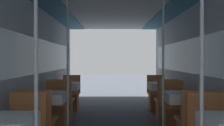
# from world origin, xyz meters

# --- Properties ---
(wall_left) EXTENTS (0.05, 8.30, 2.30)m
(wall_left) POSITION_xyz_m (-1.47, 2.75, 1.18)
(wall_left) COLOR silver
(wall_left) RESTS_ON ground_plane
(wall_right) EXTENTS (0.05, 8.30, 2.30)m
(wall_right) POSITION_xyz_m (1.47, 2.75, 1.18)
(wall_right) COLOR silver
(wall_right) RESTS_ON ground_plane
(support_pole_left_0) EXTENTS (0.04, 0.04, 2.30)m
(support_pole_left_0) POSITION_xyz_m (-0.78, 0.87, 1.15)
(support_pole_left_0) COLOR silver
(support_pole_left_0) RESTS_ON ground_plane
(dining_table_left_1) EXTENTS (0.57, 0.57, 0.76)m
(dining_table_left_1) POSITION_xyz_m (-1.11, 2.61, 0.64)
(dining_table_left_1) COLOR #4C4C51
(dining_table_left_1) RESTS_ON ground_plane
(chair_left_far_1) EXTENTS (0.45, 0.45, 0.90)m
(chair_left_far_1) POSITION_xyz_m (-1.11, 3.16, 0.28)
(chair_left_far_1) COLOR #9C5B31
(chair_left_far_1) RESTS_ON ground_plane
(support_pole_left_1) EXTENTS (0.04, 0.04, 2.30)m
(support_pole_left_1) POSITION_xyz_m (-0.78, 2.61, 1.15)
(support_pole_left_1) COLOR silver
(support_pole_left_1) RESTS_ON ground_plane
(dining_table_left_2) EXTENTS (0.57, 0.57, 0.76)m
(dining_table_left_2) POSITION_xyz_m (-1.11, 4.34, 0.64)
(dining_table_left_2) COLOR #4C4C51
(dining_table_left_2) RESTS_ON ground_plane
(chair_left_near_2) EXTENTS (0.45, 0.45, 0.90)m
(chair_left_near_2) POSITION_xyz_m (-1.11, 3.78, 0.28)
(chair_left_near_2) COLOR #9C5B31
(chair_left_near_2) RESTS_ON ground_plane
(chair_left_far_2) EXTENTS (0.45, 0.45, 0.90)m
(chair_left_far_2) POSITION_xyz_m (-1.11, 4.90, 0.28)
(chair_left_far_2) COLOR #9C5B31
(chair_left_far_2) RESTS_ON ground_plane
(support_pole_right_0) EXTENTS (0.04, 0.04, 2.30)m
(support_pole_right_0) POSITION_xyz_m (0.78, 0.87, 1.15)
(support_pole_right_0) COLOR silver
(support_pole_right_0) RESTS_ON ground_plane
(dining_table_right_1) EXTENTS (0.57, 0.57, 0.76)m
(dining_table_right_1) POSITION_xyz_m (1.11, 2.61, 0.64)
(dining_table_right_1) COLOR #4C4C51
(dining_table_right_1) RESTS_ON ground_plane
(chair_right_far_1) EXTENTS (0.45, 0.45, 0.90)m
(chair_right_far_1) POSITION_xyz_m (1.11, 3.16, 0.28)
(chair_right_far_1) COLOR #9C5B31
(chair_right_far_1) RESTS_ON ground_plane
(support_pole_right_1) EXTENTS (0.04, 0.04, 2.30)m
(support_pole_right_1) POSITION_xyz_m (0.78, 2.61, 1.15)
(support_pole_right_1) COLOR silver
(support_pole_right_1) RESTS_ON ground_plane
(dining_table_right_2) EXTENTS (0.57, 0.57, 0.76)m
(dining_table_right_2) POSITION_xyz_m (1.11, 4.34, 0.64)
(dining_table_right_2) COLOR #4C4C51
(dining_table_right_2) RESTS_ON ground_plane
(chair_right_near_2) EXTENTS (0.45, 0.45, 0.90)m
(chair_right_near_2) POSITION_xyz_m (1.11, 3.78, 0.28)
(chair_right_near_2) COLOR #9C5B31
(chair_right_near_2) RESTS_ON ground_plane
(chair_right_far_2) EXTENTS (0.45, 0.45, 0.90)m
(chair_right_far_2) POSITION_xyz_m (1.11, 4.90, 0.28)
(chair_right_far_2) COLOR #9C5B31
(chair_right_far_2) RESTS_ON ground_plane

